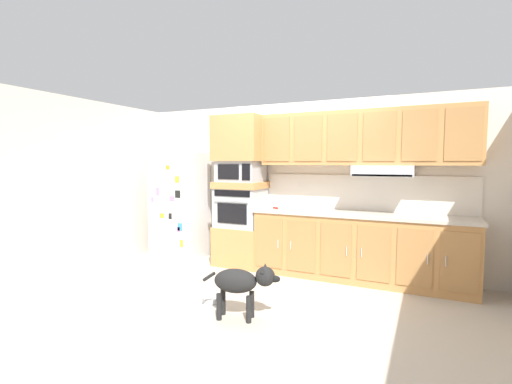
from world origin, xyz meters
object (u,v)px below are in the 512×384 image
Objects in this scene: dog at (242,282)px; refrigerator at (180,206)px; screwdriver at (276,208)px; built_in_oven at (241,207)px; dog_food_bowl at (211,299)px; microwave at (241,171)px.

refrigerator is at bearing 127.31° from dog.
refrigerator is 1.73m from screwdriver.
built_in_oven is 3.50× the size of dog_food_bowl.
microwave is 3.22× the size of dog_food_bowl.
dog is (0.95, -1.79, -1.07)m from microwave.
refrigerator reaches higher than dog_food_bowl.
refrigerator reaches higher than microwave.
built_in_oven is (1.12, 0.07, 0.02)m from refrigerator.
microwave reaches higher than dog.
dog is 4.04× the size of dog_food_bowl.
dog_food_bowl is at bearing -74.73° from built_in_oven.
refrigerator is at bearing -176.53° from built_in_oven.
built_in_oven is 2.09m from dog.
refrigerator reaches higher than dog.
microwave reaches higher than dog_food_bowl.
refrigerator is 2.51× the size of built_in_oven.
screwdriver is 0.21× the size of dog.
screwdriver is at bearing 88.10° from dog.
dog is (0.95, -1.79, -0.51)m from built_in_oven.
refrigerator is at bearing 136.09° from dog_food_bowl.
screwdriver is (0.62, -0.06, -0.53)m from microwave.
built_in_oven reaches higher than dog.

